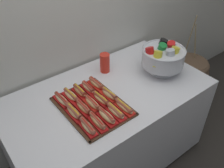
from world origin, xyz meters
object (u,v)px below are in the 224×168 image
Objects in this scene: hot_dog_3 at (115,112)px; hot_dog_11 at (71,96)px; floor_vase at (186,80)px; hot_dog_13 at (88,88)px; hot_dog_2 at (107,116)px; hot_dog_7 at (92,103)px; hot_dog_5 at (74,112)px; hot_dog_12 at (80,91)px; cup_stack at (105,63)px; hot_dog_6 at (83,108)px; hot_dog_10 at (62,100)px; hot_dog_14 at (96,84)px; punch_bowl at (163,57)px; hot_dog_1 at (97,122)px; hot_dog_9 at (109,95)px; hot_dog_0 at (88,127)px; buffet_table at (108,126)px; serving_tray at (93,106)px; hot_dog_4 at (124,107)px; hot_dog_8 at (101,99)px.

hot_dog_3 is 0.36m from hot_dog_11.
hot_dog_13 is at bearing -178.19° from floor_vase.
floor_vase is 6.62× the size of hot_dog_13.
hot_dog_2 is 0.17m from hot_dog_7.
floor_vase reaches higher than hot_dog_2.
hot_dog_5 and hot_dog_12 have the same top height.
floor_vase is 1.27m from cup_stack.
hot_dog_6 is 0.18m from hot_dog_10.
floor_vase reaches higher than hot_dog_14.
punch_bowl reaches higher than hot_dog_2.
hot_dog_12 is at bearing 77.91° from hot_dog_1.
hot_dog_3 is at bearing -113.73° from hot_dog_9.
hot_dog_14 is at bearing 66.27° from hot_dog_2.
cup_stack is at bearing 141.16° from punch_bowl.
hot_dog_10 is at bearing 151.90° from hot_dog_9.
hot_dog_0 is (-1.58, -0.38, 0.58)m from floor_vase.
hot_dog_2 is at bearing -166.10° from punch_bowl.
hot_dog_0 is 0.96× the size of hot_dog_11.
hot_dog_9 is at bearing -28.10° from hot_dog_10.
buffet_table is 0.46m from hot_dog_7.
hot_dog_12 is (0.07, 0.17, 0.00)m from hot_dog_6.
hot_dog_10 is 0.08m from hot_dog_11.
hot_dog_10 is 0.51× the size of punch_bowl.
hot_dog_6 is at bearing 66.27° from hot_dog_0.
buffet_table is at bearing -16.29° from hot_dog_10.
cup_stack reaches higher than hot_dog_11.
hot_dog_2 is 0.08m from hot_dog_3.
hot_dog_11 is at bearing -179.29° from hot_dog_14.
serving_tray is 3.23× the size of hot_dog_6.
hot_dog_12 reaches higher than hot_dog_2.
hot_dog_4 is at bearing 0.71° from hot_dog_0.
hot_dog_0 reaches higher than serving_tray.
hot_dog_8 is at bearing -171.30° from floor_vase.
hot_dog_3 is 0.98× the size of hot_dog_4.
hot_dog_6 reaches higher than hot_dog_7.
hot_dog_4 is (0.15, -0.16, 0.03)m from serving_tray.
punch_bowl reaches higher than cup_stack.
hot_dog_11 is (-0.08, 0.33, -0.00)m from hot_dog_2.
hot_dog_6 is 1.01× the size of hot_dog_14.
hot_dog_4 is at bearing -162.69° from punch_bowl.
hot_dog_12 is at bearing 90.71° from serving_tray.
hot_dog_5 reaches higher than hot_dog_13.
hot_dog_7 is (0.15, 0.00, -0.00)m from hot_dog_5.
hot_dog_6 is 0.96× the size of hot_dog_11.
hot_dog_13 is (0.15, 0.17, -0.00)m from hot_dog_6.
buffet_table is at bearing 19.75° from hot_dog_7.
hot_dog_7 is 0.17m from hot_dog_12.
punch_bowl reaches higher than buffet_table.
hot_dog_9 is 0.17m from hot_dog_14.
buffet_table is 0.49m from hot_dog_3.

